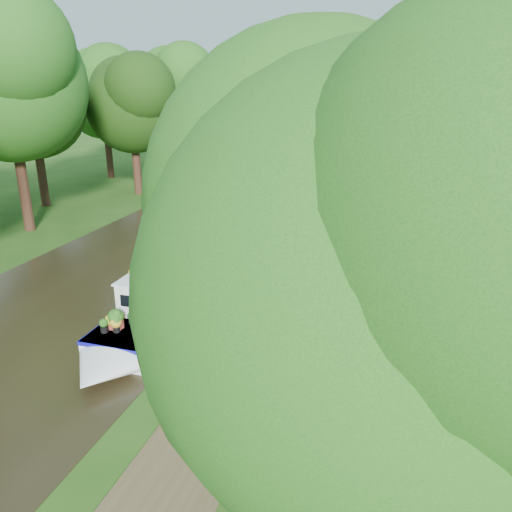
{
  "coord_description": "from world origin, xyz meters",
  "views": [
    {
      "loc": [
        5.23,
        -17.46,
        7.79
      ],
      "look_at": [
        -0.24,
        0.05,
        1.3
      ],
      "focal_mm": 35.0,
      "sensor_mm": 36.0,
      "label": 1
    }
  ],
  "objects_px": {
    "pedestrian_pink": "(339,184)",
    "pedestrian_dark": "(363,181)",
    "plant_boat": "(189,278)",
    "sandwich_board": "(208,397)",
    "second_boat": "(314,182)"
  },
  "relations": [
    {
      "from": "plant_boat",
      "to": "second_boat",
      "type": "relative_size",
      "value": 2.21
    },
    {
      "from": "plant_boat",
      "to": "pedestrian_pink",
      "type": "distance_m",
      "value": 19.08
    },
    {
      "from": "pedestrian_dark",
      "to": "sandwich_board",
      "type": "bearing_deg",
      "value": -102.59
    },
    {
      "from": "pedestrian_pink",
      "to": "pedestrian_dark",
      "type": "relative_size",
      "value": 1.27
    },
    {
      "from": "pedestrian_pink",
      "to": "pedestrian_dark",
      "type": "bearing_deg",
      "value": 46.04
    },
    {
      "from": "second_boat",
      "to": "sandwich_board",
      "type": "bearing_deg",
      "value": -79.06
    },
    {
      "from": "sandwich_board",
      "to": "plant_boat",
      "type": "bearing_deg",
      "value": 124.3
    },
    {
      "from": "second_boat",
      "to": "pedestrian_pink",
      "type": "height_order",
      "value": "pedestrian_pink"
    },
    {
      "from": "plant_boat",
      "to": "pedestrian_dark",
      "type": "distance_m",
      "value": 21.65
    },
    {
      "from": "pedestrian_pink",
      "to": "second_boat",
      "type": "bearing_deg",
      "value": 116.61
    },
    {
      "from": "pedestrian_pink",
      "to": "pedestrian_dark",
      "type": "height_order",
      "value": "pedestrian_pink"
    },
    {
      "from": "plant_boat",
      "to": "sandwich_board",
      "type": "bearing_deg",
      "value": -61.84
    },
    {
      "from": "plant_boat",
      "to": "sandwich_board",
      "type": "height_order",
      "value": "plant_boat"
    },
    {
      "from": "plant_boat",
      "to": "pedestrian_dark",
      "type": "xyz_separation_m",
      "value": [
        4.15,
        21.25,
        -0.07
      ]
    },
    {
      "from": "sandwich_board",
      "to": "pedestrian_dark",
      "type": "relative_size",
      "value": 0.74
    }
  ]
}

